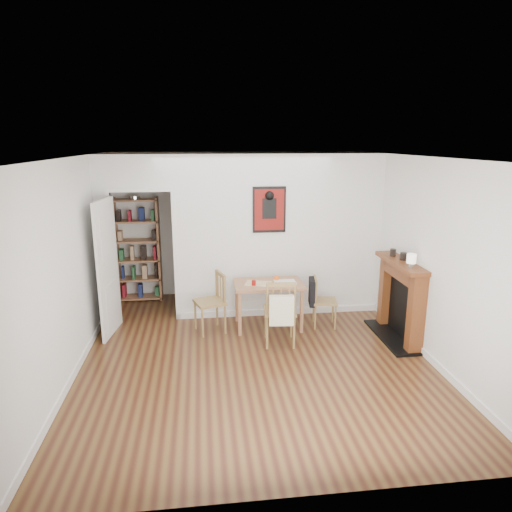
{
  "coord_description": "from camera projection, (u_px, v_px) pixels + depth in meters",
  "views": [
    {
      "loc": [
        -0.65,
        -5.63,
        2.8
      ],
      "look_at": [
        0.1,
        0.6,
        1.2
      ],
      "focal_mm": 32.0,
      "sensor_mm": 36.0,
      "label": 1
    }
  ],
  "objects": [
    {
      "name": "room_shell",
      "position": [
        250.0,
        239.0,
        7.17
      ],
      "size": [
        5.2,
        5.2,
        5.2
      ],
      "color": "silver",
      "rests_on": "ground"
    },
    {
      "name": "red_glass",
      "position": [
        254.0,
        283.0,
        6.75
      ],
      "size": [
        0.06,
        0.06,
        0.08
      ],
      "primitive_type": "cylinder",
      "color": "maroon",
      "rests_on": "dining_table"
    },
    {
      "name": "chair_right",
      "position": [
        323.0,
        301.0,
        6.99
      ],
      "size": [
        0.5,
        0.45,
        0.78
      ],
      "color": "olive",
      "rests_on": "ground"
    },
    {
      "name": "bookshelf",
      "position": [
        138.0,
        250.0,
        8.06
      ],
      "size": [
        0.77,
        0.31,
        1.84
      ],
      "color": "#A4714C",
      "rests_on": "ground"
    },
    {
      "name": "ceramic_jar_a",
      "position": [
        403.0,
        256.0,
        6.42
      ],
      "size": [
        0.09,
        0.09,
        0.11
      ],
      "primitive_type": "cylinder",
      "color": "black",
      "rests_on": "fireplace"
    },
    {
      "name": "chair_left",
      "position": [
        210.0,
        303.0,
        6.77
      ],
      "size": [
        0.57,
        0.57,
        0.91
      ],
      "color": "olive",
      "rests_on": "ground"
    },
    {
      "name": "ceramic_jar_b",
      "position": [
        393.0,
        252.0,
        6.63
      ],
      "size": [
        0.09,
        0.09,
        0.11
      ],
      "primitive_type": "cylinder",
      "color": "black",
      "rests_on": "fireplace"
    },
    {
      "name": "placemat",
      "position": [
        258.0,
        283.0,
        6.85
      ],
      "size": [
        0.45,
        0.39,
        0.0
      ],
      "primitive_type": "cube",
      "rotation": [
        0.0,
        0.0,
        -0.29
      ],
      "color": "beige",
      "rests_on": "dining_table"
    },
    {
      "name": "ground",
      "position": [
        254.0,
        353.0,
        6.18
      ],
      "size": [
        5.2,
        5.2,
        0.0
      ],
      "primitive_type": "plane",
      "color": "brown",
      "rests_on": "ground"
    },
    {
      "name": "fireplace",
      "position": [
        401.0,
        297.0,
        6.52
      ],
      "size": [
        0.45,
        1.25,
        1.16
      ],
      "color": "brown",
      "rests_on": "ground"
    },
    {
      "name": "mantel_lamp",
      "position": [
        411.0,
        259.0,
        5.99
      ],
      "size": [
        0.12,
        0.12,
        0.19
      ],
      "color": "silver",
      "rests_on": "fireplace"
    },
    {
      "name": "notebook",
      "position": [
        285.0,
        282.0,
        6.9
      ],
      "size": [
        0.32,
        0.24,
        0.02
      ],
      "primitive_type": "cube",
      "rotation": [
        0.0,
        0.0,
        0.02
      ],
      "color": "white",
      "rests_on": "dining_table"
    },
    {
      "name": "chair_front",
      "position": [
        280.0,
        311.0,
        6.35
      ],
      "size": [
        0.52,
        0.58,
        0.96
      ],
      "color": "olive",
      "rests_on": "ground"
    },
    {
      "name": "orange_fruit",
      "position": [
        277.0,
        278.0,
        7.0
      ],
      "size": [
        0.08,
        0.08,
        0.08
      ],
      "primitive_type": "sphere",
      "color": "#FF5A0D",
      "rests_on": "dining_table"
    },
    {
      "name": "dining_table",
      "position": [
        268.0,
        288.0,
        6.9
      ],
      "size": [
        1.04,
        0.66,
        0.71
      ],
      "color": "#A4714C",
      "rests_on": "ground"
    }
  ]
}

